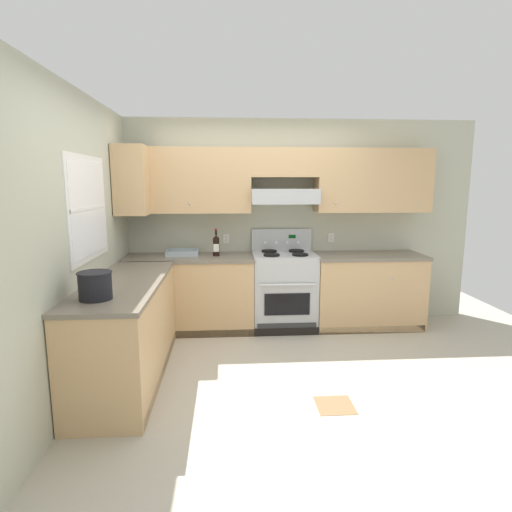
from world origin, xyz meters
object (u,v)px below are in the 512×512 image
stove (284,290)px  bowl (183,253)px  wine_bottle (216,245)px  bucket (95,285)px

stove → bowl: size_ratio=3.13×
wine_bottle → bucket: 2.03m
bowl → bucket: 1.98m
stove → wine_bottle: bearing=179.9°
stove → bowl: stove is taller
bowl → bucket: bucket is taller
wine_bottle → bucket: wine_bottle is taller
bowl → stove: bearing=-3.8°
bucket → stove: bearing=47.7°
wine_bottle → bucket: bearing=-114.9°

